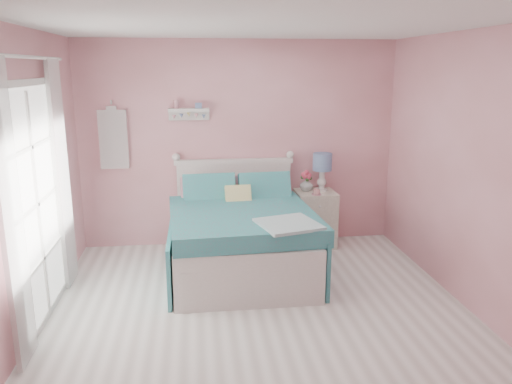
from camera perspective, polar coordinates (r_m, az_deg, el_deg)
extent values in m
plane|color=beige|center=(4.67, 0.76, -14.85)|extent=(4.50, 4.50, 0.00)
plane|color=#BC777A|center=(6.39, -1.93, 5.44)|extent=(4.00, 0.00, 4.00)
plane|color=#BC777A|center=(2.11, 9.34, -13.04)|extent=(4.00, 0.00, 4.00)
plane|color=#BC777A|center=(4.40, -25.93, 0.08)|extent=(0.00, 4.50, 4.50)
plane|color=#BC777A|center=(4.88, 24.77, 1.46)|extent=(0.00, 4.50, 4.50)
plane|color=white|center=(4.10, 0.88, 18.87)|extent=(4.50, 4.50, 0.00)
cube|color=silver|center=(5.70, -1.69, -7.06)|extent=(1.52, 1.94, 0.41)
cube|color=silver|center=(5.61, -1.71, -4.37)|extent=(1.46, 1.88, 0.16)
cube|color=silver|center=(6.49, -2.49, -1.37)|extent=(1.45, 0.07, 1.06)
cube|color=silver|center=(6.36, -2.54, 3.51)|extent=(1.51, 0.09, 0.06)
cube|color=silver|center=(4.82, -0.64, -10.17)|extent=(1.45, 0.06, 0.56)
cube|color=teal|center=(5.41, -1.57, -3.16)|extent=(1.62, 1.69, 0.18)
cube|color=pink|center=(6.10, -5.39, -0.14)|extent=(0.70, 0.32, 0.43)
cube|color=pink|center=(6.16, 0.83, 0.04)|extent=(0.70, 0.32, 0.43)
cube|color=#CCBC59|center=(5.85, -2.04, -0.71)|extent=(0.31, 0.23, 0.31)
cube|color=beige|center=(6.51, 6.75, -3.01)|extent=(0.50, 0.46, 0.72)
cube|color=silver|center=(6.24, 7.28, -1.59)|extent=(0.44, 0.02, 0.16)
sphere|color=white|center=(6.22, 7.33, -1.65)|extent=(0.03, 0.03, 0.03)
cylinder|color=white|center=(6.48, 7.49, 0.27)|extent=(0.15, 0.15, 0.02)
cylinder|color=white|center=(6.45, 7.53, 1.41)|extent=(0.08, 0.08, 0.26)
cylinder|color=#6A83B0|center=(6.40, 7.59, 3.43)|extent=(0.24, 0.24, 0.22)
imported|color=#B7C3BF|center=(6.41, 5.77, 0.87)|extent=(0.22, 0.22, 0.17)
imported|color=#D58E8F|center=(6.24, 6.94, -0.01)|extent=(0.12, 0.12, 0.07)
sphere|color=#E14D6A|center=(6.37, 5.81, 2.26)|extent=(0.06, 0.06, 0.06)
sphere|color=#E14D6A|center=(6.41, 6.11, 1.95)|extent=(0.06, 0.06, 0.06)
sphere|color=#E14D6A|center=(6.38, 5.43, 2.00)|extent=(0.06, 0.06, 0.06)
sphere|color=#E14D6A|center=(6.36, 6.03, 1.68)|extent=(0.06, 0.06, 0.06)
sphere|color=#E14D6A|center=(6.36, 5.57, 1.77)|extent=(0.06, 0.06, 0.06)
cube|color=silver|center=(6.24, -7.70, 9.27)|extent=(0.50, 0.14, 0.04)
cube|color=silver|center=(6.31, -7.67, 8.68)|extent=(0.50, 0.03, 0.12)
cylinder|color=#D18C99|center=(6.24, -9.12, 9.87)|extent=(0.06, 0.06, 0.10)
cube|color=#6A83B0|center=(6.24, -6.59, 9.76)|extent=(0.08, 0.06, 0.07)
cube|color=white|center=(6.37, -15.99, 5.78)|extent=(0.34, 0.03, 0.72)
cube|color=silver|center=(4.67, -25.12, 11.22)|extent=(0.04, 1.32, 0.06)
cube|color=silver|center=(5.17, -22.66, -12.61)|extent=(0.04, 1.32, 0.06)
cube|color=silver|center=(4.25, -26.16, -3.93)|extent=(0.04, 0.06, 2.10)
cube|color=silver|center=(5.41, -21.95, 0.13)|extent=(0.04, 0.06, 2.10)
cube|color=white|center=(4.81, -23.83, -1.31)|extent=(0.02, 1.20, 2.04)
cube|color=white|center=(4.09, -26.20, -2.67)|extent=(0.04, 0.40, 2.32)
cube|color=white|center=(5.48, -21.27, 1.75)|extent=(0.04, 0.40, 2.32)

